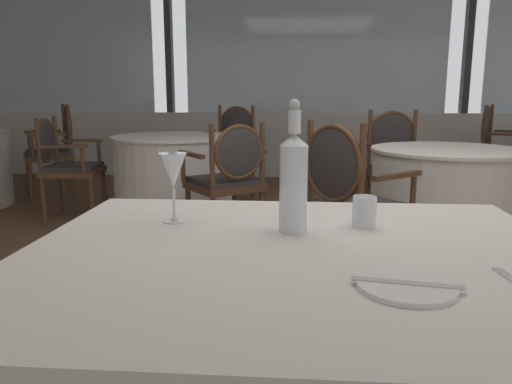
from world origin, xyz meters
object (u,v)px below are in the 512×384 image
Objects in this scene: side_plate at (407,286)px; dining_chair_0_0 at (63,160)px; water_bottle at (294,180)px; dining_chair_2_1 at (57,143)px; water_tumbler at (364,212)px; dining_chair_1_1 at (497,142)px; dining_chair_0_2 at (231,144)px; dining_chair_3_1 at (396,158)px; dining_chair_3_2 at (348,192)px; wine_glass at (173,172)px; dining_chair_0_1 at (230,174)px.

dining_chair_0_0 reaches higher than side_plate.
water_bottle is 0.35× the size of dining_chair_2_1.
dining_chair_1_1 is at bearing 64.87° from water_tumbler.
dining_chair_3_1 is at bearing 84.03° from dining_chair_0_2.
dining_chair_2_1 reaches higher than dining_chair_3_2.
water_bottle is 1.76× the size of wine_glass.
dining_chair_2_1 is at bearing -112.64° from dining_chair_3_1.
water_bottle is at bearing -87.04° from dining_chair_1_1.
dining_chair_2_1 is (-2.70, 3.73, -0.20)m from water_tumbler.
dining_chair_0_2 is (-0.20, 1.66, 0.04)m from dining_chair_0_1.
dining_chair_0_2 reaches higher than dining_chair_1_1.
dining_chair_0_0 is at bearing -29.88° from dining_chair_0_2.
dining_chair_0_1 is at bearing 29.87° from dining_chair_0_2.
water_bottle reaches higher than dining_chair_0_1.
side_plate is 3.47m from dining_chair_3_1.
side_plate is 0.21× the size of dining_chair_0_0.
dining_chair_0_1 reaches higher than water_tumbler.
wine_glass is at bearing 27.86° from dining_chair_0_2.
wine_glass is 5.13m from dining_chair_1_1.
dining_chair_3_1 is at bearing -3.64° from dining_chair_0_0.
dining_chair_1_1 is (2.05, 4.86, -0.18)m from side_plate.
dining_chair_3_2 is at bearing -169.63° from dining_chair_0_1.
dining_chair_3_2 is (2.81, -2.30, -0.03)m from dining_chair_2_1.
side_plate is 0.21× the size of dining_chair_0_1.
dining_chair_0_2 is 2.56m from dining_chair_3_2.
dining_chair_0_0 is at bearing 120.81° from wine_glass.
dining_chair_3_2 is at bearing -29.98° from dining_chair_3_1.
side_plate is at bearing -132.55° from dining_chair_3_2.
dining_chair_0_1 is 2.60m from dining_chair_2_1.
dining_chair_0_1 is at bearing -67.96° from dining_chair_3_1.
dining_chair_0_2 is at bearing 99.64° from water_bottle.
side_plate is at bearing 91.14° from dining_chair_2_1.
dining_chair_1_1 is 1.03× the size of dining_chair_3_2.
dining_chair_3_1 is 1.62m from dining_chair_3_2.
dining_chair_1_1 is (2.93, 0.62, -0.02)m from dining_chair_0_2.
dining_chair_3_2 is (-0.56, -1.52, -0.01)m from dining_chair_3_1.
wine_glass is 0.20× the size of dining_chair_0_2.
dining_chair_0_2 is (1.34, 1.01, 0.04)m from dining_chair_0_0.
dining_chair_0_0 is at bearing 30.01° from dining_chair_0_1.
dining_chair_3_2 reaches higher than dining_chair_0_0.
dining_chair_3_2 is at bearing 45.15° from dining_chair_0_2.
wine_glass is (-0.33, 0.08, 0.00)m from water_bottle.
water_bottle reaches higher than dining_chair_0_0.
dining_chair_0_0 is at bearing 109.78° from dining_chair_3_2.
dining_chair_3_1 is (0.65, 3.40, -0.19)m from side_plate.
dining_chair_0_0 is at bearing 86.55° from dining_chair_2_1.
dining_chair_1_1 is (2.07, 4.42, -0.22)m from water_tumbler.
dining_chair_3_1 is at bearing 30.02° from dining_chair_3_2.
water_tumbler is at bearing 93.92° from dining_chair_2_1.
dining_chair_0_2 is (-0.87, 4.25, -0.17)m from side_plate.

